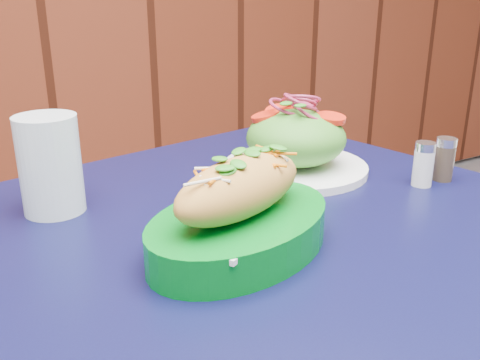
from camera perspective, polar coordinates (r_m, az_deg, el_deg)
cafe_table at (r=0.67m, az=3.63°, el=-12.73°), size 0.92×0.92×0.75m
banh_mi_basket at (r=0.58m, az=0.01°, el=-3.60°), size 0.28×0.23×0.11m
salad_plate at (r=0.83m, az=5.96°, el=3.94°), size 0.23×0.23×0.12m
water_glass at (r=0.72m, az=-19.60°, el=1.55°), size 0.08×0.08×0.13m
salt_shaker at (r=0.82m, az=18.98°, el=1.61°), size 0.03×0.03×0.07m
pepper_shaker at (r=0.85m, az=20.96°, el=2.08°), size 0.03×0.03×0.07m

